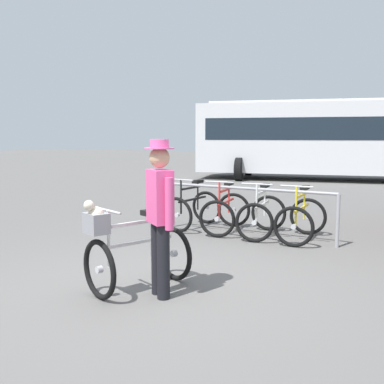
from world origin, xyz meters
name	(u,v)px	position (x,y,z in m)	size (l,w,h in m)	color
ground_plane	(158,286)	(0.00, 0.00, 0.00)	(80.00, 80.00, 0.00)	#605E5B
bike_rack_rail	(245,199)	(-0.02, 2.94, 0.66)	(3.21, 0.20, 0.88)	#99999E
racked_bike_black	(193,209)	(-1.16, 3.17, 0.37)	(0.77, 1.18, 0.98)	black
racked_bike_red	(226,212)	(-0.46, 3.14, 0.37)	(0.76, 1.16, 0.97)	black
racked_bike_white	(262,215)	(0.24, 3.11, 0.37)	(0.74, 1.15, 0.97)	black
racked_bike_yellow	(301,219)	(0.93, 3.08, 0.37)	(0.67, 1.10, 0.97)	black
featured_bicycle	(130,250)	(-0.19, -0.30, 0.49)	(1.02, 1.26, 1.09)	black
person_with_featured_bike	(160,211)	(0.20, -0.27, 0.95)	(0.44, 0.38, 1.72)	black
bus_distant	(327,136)	(-0.73, 13.90, 1.74)	(10.30, 4.67, 3.08)	silver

